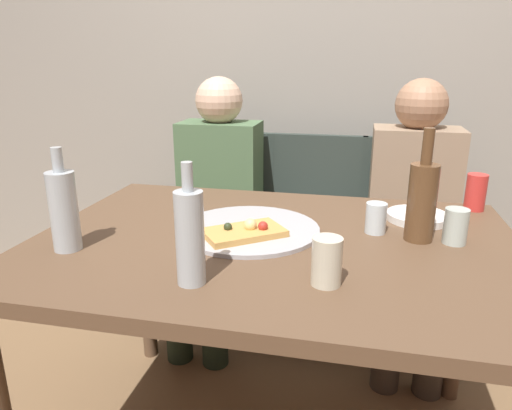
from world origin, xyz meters
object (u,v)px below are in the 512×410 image
wine_glass (327,261)px  chair_middle (315,221)px  dining_table (274,266)px  guest_in_sweater (215,198)px  pizza_slice_last (245,231)px  water_bottle (422,200)px  table_knife (185,200)px  soda_can (476,192)px  pizza_tray (249,229)px  plate_stack (417,217)px  tumbler_near (456,226)px  tumbler_far (376,218)px  guest_in_beanie (413,210)px  chair_right (407,227)px  beer_bottle (64,209)px  chair_left (225,214)px  wine_bottle (190,236)px

wine_glass → chair_middle: (-0.13, 1.12, -0.30)m
dining_table → guest_in_sweater: guest_in_sweater is taller
pizza_slice_last → water_bottle: 0.50m
table_knife → soda_can: bearing=-103.9°
pizza_tray → pizza_slice_last: pizza_slice_last is taller
soda_can → plate_stack: size_ratio=0.64×
tumbler_near → tumbler_far: bearing=169.9°
water_bottle → chair_middle: water_bottle is taller
tumbler_near → tumbler_far: size_ratio=1.10×
pizza_tray → guest_in_beanie: guest_in_beanie is taller
dining_table → wine_glass: 0.33m
plate_stack → chair_right: size_ratio=0.21×
beer_bottle → water_bottle: bearing=16.5°
pizza_slice_last → guest_in_sweater: guest_in_sweater is taller
dining_table → chair_right: 1.00m
tumbler_near → chair_right: bearing=92.5°
soda_can → guest_in_beanie: guest_in_beanie is taller
chair_middle → guest_in_beanie: (0.42, -0.15, 0.13)m
plate_stack → guest_in_sweater: (-0.81, 0.47, -0.13)m
tumbler_near → guest_in_beanie: (-0.03, 0.65, -0.16)m
pizza_slice_last → chair_right: 1.08m
tumbler_far → chair_left: bearing=131.7°
beer_bottle → soda_can: (1.13, 0.60, -0.05)m
water_bottle → tumbler_far: water_bottle is taller
soda_can → plate_stack: bearing=-142.0°
guest_in_sweater → pizza_tray: bearing=115.0°
chair_right → guest_in_sweater: (-0.86, -0.15, 0.13)m
table_knife → water_bottle: bearing=-126.0°
guest_in_beanie → soda_can: bearing=115.9°
plate_stack → guest_in_beanie: bearing=84.8°
pizza_slice_last → guest_in_beanie: size_ratio=0.22×
chair_left → chair_middle: size_ratio=1.00×
chair_middle → dining_table: bearing=87.6°
wine_bottle → chair_middle: size_ratio=0.31×
plate_stack → chair_left: (-0.81, 0.62, -0.25)m
dining_table → guest_in_beanie: guest_in_beanie is taller
beer_bottle → table_knife: size_ratio=1.25×
wine_bottle → tumbler_near: 0.73m
wine_bottle → tumbler_far: (0.41, 0.42, -0.07)m
pizza_slice_last → chair_middle: 0.94m
dining_table → chair_left: chair_left is taller
plate_stack → chair_middle: size_ratio=0.21×
tumbler_near → table_knife: bearing=166.1°
tumbler_far → chair_right: (0.18, 0.76, -0.29)m
wine_glass → plate_stack: 0.56m
pizza_slice_last → soda_can: 0.81m
tumbler_far → plate_stack: 0.20m
beer_bottle → soda_can: 1.28m
pizza_tray → water_bottle: 0.49m
pizza_tray → chair_left: (-0.32, 0.83, -0.25)m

